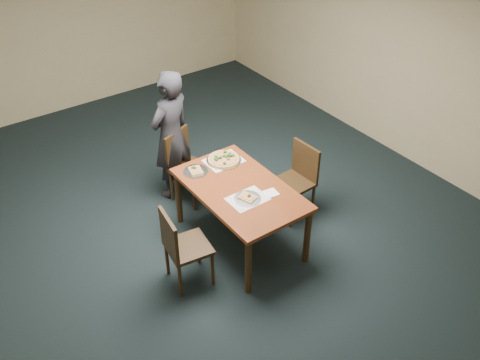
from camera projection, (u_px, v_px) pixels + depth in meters
ground at (222, 231)px, 6.30m from camera, size 8.00×8.00×0.00m
room_shell at (219, 98)px, 5.28m from camera, size 8.00×8.00×8.00m
dining_table at (240, 194)px, 5.79m from camera, size 0.90×1.50×0.75m
chair_far at (185, 162)px, 6.56m from camera, size 0.54×0.54×0.91m
chair_left at (181, 245)px, 5.35m from camera, size 0.47×0.47×0.91m
chair_right at (298, 176)px, 6.31m from camera, size 0.44×0.44×0.91m
diner at (171, 136)px, 6.44m from camera, size 0.70×0.57×1.67m
placemat_main at (224, 161)px, 6.15m from camera, size 0.42×0.32×0.00m
placemat_near at (248, 199)px, 5.57m from camera, size 0.40×0.30×0.00m
pizza_pan at (224, 159)px, 6.14m from camera, size 0.40×0.40×0.07m
slice_plate_near at (248, 198)px, 5.57m from camera, size 0.28×0.28×0.06m
slice_plate_far at (196, 171)px, 5.97m from camera, size 0.28×0.28×0.06m
napkin at (271, 193)px, 5.65m from camera, size 0.16×0.16×0.01m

